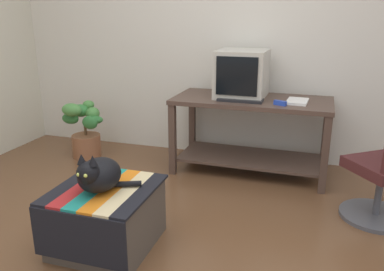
% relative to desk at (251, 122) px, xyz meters
% --- Properties ---
extents(ground_plane, '(14.00, 14.00, 0.00)m').
position_rel_desk_xyz_m(ground_plane, '(-0.29, -1.60, -0.49)').
color(ground_plane, brown).
extents(back_wall, '(8.00, 0.10, 2.60)m').
position_rel_desk_xyz_m(back_wall, '(-0.29, 0.45, 0.81)').
color(back_wall, silver).
rests_on(back_wall, ground_plane).
extents(desk, '(1.44, 0.69, 0.72)m').
position_rel_desk_xyz_m(desk, '(0.00, 0.00, 0.00)').
color(desk, '#4C382D').
rests_on(desk, ground_plane).
extents(tv_monitor, '(0.45, 0.50, 0.43)m').
position_rel_desk_xyz_m(tv_monitor, '(-0.11, 0.06, 0.44)').
color(tv_monitor, '#BCB7A8').
rests_on(tv_monitor, desk).
extents(keyboard, '(0.40, 0.15, 0.02)m').
position_rel_desk_xyz_m(keyboard, '(-0.08, -0.15, 0.24)').
color(keyboard, black).
rests_on(keyboard, desk).
extents(book, '(0.19, 0.27, 0.02)m').
position_rel_desk_xyz_m(book, '(0.41, -0.06, 0.24)').
color(book, white).
rests_on(book, desk).
extents(ottoman_with_blanket, '(0.62, 0.66, 0.41)m').
position_rel_desk_xyz_m(ottoman_with_blanket, '(-0.67, -1.56, -0.28)').
color(ottoman_with_blanket, '#4C4238').
rests_on(ottoman_with_blanket, ground_plane).
extents(cat, '(0.36, 0.34, 0.28)m').
position_rel_desk_xyz_m(cat, '(-0.68, -1.60, 0.03)').
color(cat, black).
rests_on(cat, ottoman_with_blanket).
extents(potted_plant, '(0.44, 0.38, 0.60)m').
position_rel_desk_xyz_m(potted_plant, '(-1.73, -0.12, -0.21)').
color(potted_plant, brown).
rests_on(potted_plant, ground_plane).
extents(stapler, '(0.11, 0.08, 0.04)m').
position_rel_desk_xyz_m(stapler, '(0.27, -0.20, 0.25)').
color(stapler, '#2342B7').
rests_on(stapler, desk).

